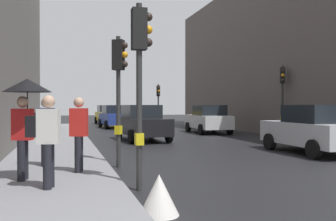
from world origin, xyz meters
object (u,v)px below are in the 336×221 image
at_px(car_dark_suv, 142,123).
at_px(pedestrian_with_umbrella, 26,100).
at_px(pedestrian_with_grey_backpack, 44,127).
at_px(car_blue_van, 115,117).
at_px(car_silver_hatchback, 312,129).
at_px(traffic_light_mid_street, 282,88).
at_px(traffic_light_near_right, 119,77).
at_px(car_white_compact, 208,119).
at_px(traffic_light_far_median, 158,98).
at_px(car_yellow_taxi, 107,115).
at_px(pedestrian_with_black_backpack, 46,136).
at_px(traffic_light_near_left, 140,62).
at_px(warning_sign_triangle, 159,195).
at_px(pedestrian_in_red_jacket, 79,131).

height_order(car_dark_suv, pedestrian_with_umbrella, pedestrian_with_umbrella).
distance_m(car_dark_suv, pedestrian_with_grey_backpack, 9.03).
relative_size(car_blue_van, car_silver_hatchback, 1.02).
height_order(traffic_light_mid_street, pedestrian_with_grey_backpack, traffic_light_mid_street).
xyz_separation_m(traffic_light_near_right, car_white_compact, (7.28, 11.52, -1.65)).
bearing_deg(car_blue_van, traffic_light_far_median, -4.48).
xyz_separation_m(traffic_light_far_median, pedestrian_with_umbrella, (-8.04, -20.38, -0.51)).
distance_m(car_dark_suv, car_silver_hatchback, 8.24).
height_order(car_yellow_taxi, pedestrian_with_grey_backpack, pedestrian_with_grey_backpack).
xyz_separation_m(traffic_light_far_median, pedestrian_with_black_backpack, (-7.60, -21.32, -1.19)).
bearing_deg(pedestrian_with_grey_backpack, traffic_light_near_left, -54.55).
bearing_deg(pedestrian_with_black_backpack, pedestrian_with_umbrella, 115.28).
height_order(traffic_light_mid_street, traffic_light_far_median, traffic_light_mid_street).
height_order(traffic_light_far_median, car_blue_van, traffic_light_far_median).
relative_size(traffic_light_mid_street, car_white_compact, 0.90).
relative_size(traffic_light_near_left, car_silver_hatchback, 0.90).
relative_size(car_white_compact, warning_sign_triangle, 6.56).
relative_size(traffic_light_near_left, pedestrian_with_grey_backpack, 2.15).
relative_size(pedestrian_with_umbrella, pedestrian_in_red_jacket, 1.21).
bearing_deg(warning_sign_triangle, car_dark_suv, 79.42).
bearing_deg(pedestrian_with_umbrella, car_yellow_taxi, 80.00).
height_order(traffic_light_mid_street, car_yellow_taxi, traffic_light_mid_street).
relative_size(car_yellow_taxi, pedestrian_with_black_backpack, 2.41).
relative_size(car_dark_suv, pedestrian_with_umbrella, 2.02).
bearing_deg(pedestrian_with_grey_backpack, pedestrian_with_umbrella, -98.30).
height_order(car_dark_suv, pedestrian_with_grey_backpack, pedestrian_with_grey_backpack).
relative_size(pedestrian_with_umbrella, warning_sign_triangle, 3.29).
relative_size(traffic_light_mid_street, traffic_light_far_median, 1.13).
bearing_deg(pedestrian_with_umbrella, pedestrian_with_grey_backpack, 81.70).
distance_m(traffic_light_mid_street, pedestrian_with_grey_backpack, 13.90).
distance_m(traffic_light_near_right, pedestrian_in_red_jacket, 2.25).
relative_size(traffic_light_near_left, traffic_light_far_median, 1.12).
bearing_deg(traffic_light_mid_street, traffic_light_near_right, -143.83).
bearing_deg(traffic_light_near_right, car_white_compact, 57.69).
bearing_deg(pedestrian_with_grey_backpack, traffic_light_far_median, 67.21).
xyz_separation_m(car_white_compact, warning_sign_triangle, (-7.34, -16.24, -0.55)).
distance_m(car_yellow_taxi, pedestrian_with_umbrella, 27.65).
distance_m(traffic_light_near_right, car_yellow_taxi, 25.35).
bearing_deg(car_dark_suv, pedestrian_in_red_jacket, -110.60).
height_order(car_silver_hatchback, pedestrian_with_umbrella, pedestrian_with_umbrella).
bearing_deg(pedestrian_with_grey_backpack, car_silver_hatchback, 8.17).
bearing_deg(traffic_light_near_right, traffic_light_far_median, 72.51).
height_order(pedestrian_with_black_backpack, pedestrian_in_red_jacket, same).
height_order(traffic_light_near_right, car_dark_suv, traffic_light_near_right).
relative_size(car_dark_suv, car_silver_hatchback, 1.02).
bearing_deg(pedestrian_with_black_backpack, traffic_light_near_right, 58.56).
bearing_deg(traffic_light_near_left, pedestrian_with_grey_backpack, 125.45).
bearing_deg(car_white_compact, traffic_light_near_left, -116.72).
height_order(car_dark_suv, pedestrian_in_red_jacket, pedestrian_in_red_jacket).
height_order(traffic_light_far_median, pedestrian_with_grey_backpack, traffic_light_far_median).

